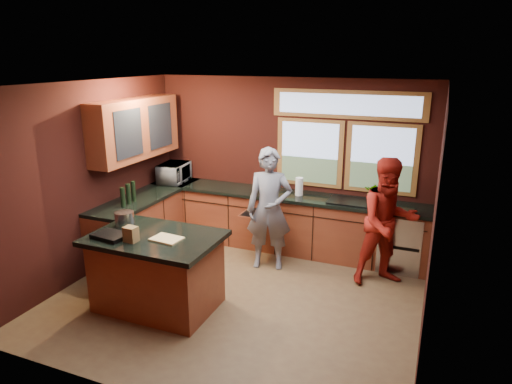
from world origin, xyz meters
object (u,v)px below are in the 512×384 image
Objects in this scene: person_grey at (269,209)px; cutting_board at (167,239)px; island at (157,271)px; person_red at (388,222)px; stock_pot at (124,219)px.

person_grey reaches higher than cutting_board.
person_grey is (0.88, 1.57, 0.42)m from island.
cutting_board is at bearing -127.60° from person_grey.
person_red is at bearing 37.14° from cutting_board.
person_red reaches higher than stock_pot.
island is 4.43× the size of cutting_board.
stock_pot is at bearing 164.74° from island.
person_grey is 1.65m from person_red.
person_red reaches higher than cutting_board.
cutting_board is at bearing -14.04° from island.
person_grey reaches higher than person_red.
island is at bearing -177.39° from person_red.
cutting_board is 0.78m from stock_pot.
island is 1.85m from person_grey.
person_red is 7.33× the size of stock_pot.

